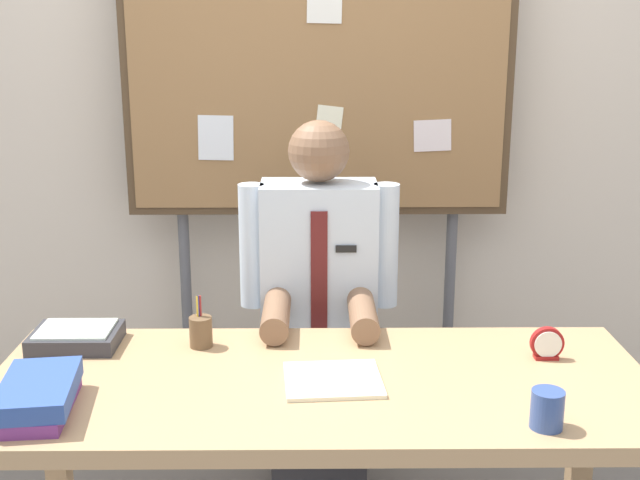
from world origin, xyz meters
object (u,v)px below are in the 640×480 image
open_notebook (333,380)px  desk_clock (547,345)px  paper_tray (76,337)px  pen_holder (201,331)px  book_stack (37,396)px  bulletin_board (318,68)px  desk (321,406)px  person (319,329)px  coffee_mug (547,409)px

open_notebook → desk_clock: desk_clock is taller
paper_tray → pen_holder: bearing=-1.4°
paper_tray → book_stack: bearing=-86.6°
desk_clock → pen_holder: bearing=174.3°
bulletin_board → open_notebook: (0.03, -1.07, -0.79)m
desk → desk_clock: size_ratio=18.89×
open_notebook → desk_clock: 0.65m
person → pen_holder: bearing=-133.4°
book_stack → person: bearing=48.3°
book_stack → desk_clock: (1.39, 0.32, 0.00)m
coffee_mug → pen_holder: size_ratio=0.61×
bulletin_board → pen_holder: bulletin_board is taller
desk → book_stack: 0.76m
open_notebook → person: bearing=93.0°
coffee_mug → pen_holder: (-0.91, 0.52, 0.00)m
open_notebook → desk_clock: bearing=13.6°
bulletin_board → person: bearing=-90.0°
person → coffee_mug: bearing=-58.7°
book_stack → desk: bearing=14.6°
person → desk_clock: 0.84m
bulletin_board → pen_holder: size_ratio=13.46×
book_stack → open_notebook: (0.76, 0.17, -0.04)m
book_stack → pen_holder: 0.56m
book_stack → coffee_mug: (1.27, -0.10, 0.01)m
bulletin_board → desk_clock: size_ratio=21.92×
desk → pen_holder: size_ratio=11.60×
open_notebook → paper_tray: bearing=161.2°
person → coffee_mug: (0.55, -0.91, 0.14)m
person → pen_holder: person is taller
desk_clock → paper_tray: desk_clock is taller
bulletin_board → open_notebook: size_ratio=8.11×
open_notebook → pen_holder: 0.48m
bulletin_board → desk_clock: bulletin_board is taller
coffee_mug → book_stack: bearing=175.7°
bulletin_board → open_notebook: 1.33m
bulletin_board → desk_clock: 1.36m
open_notebook → desk_clock: size_ratio=2.70×
desk → paper_tray: 0.80m
bulletin_board → pen_holder: bearing=-114.0°
desk_clock → desk: bearing=-168.7°
person → desk_clock: size_ratio=14.11×
open_notebook → coffee_mug: 0.58m
book_stack → coffee_mug: 1.28m
desk_clock → bulletin_board: bearing=125.9°
person → bulletin_board: bearing=90.0°
bulletin_board → coffee_mug: bearing=-67.7°
desk → coffee_mug: (0.55, -0.28, 0.13)m
open_notebook → pen_holder: pen_holder is taller
bulletin_board → paper_tray: size_ratio=8.28×
person → book_stack: (-0.72, -0.81, 0.14)m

